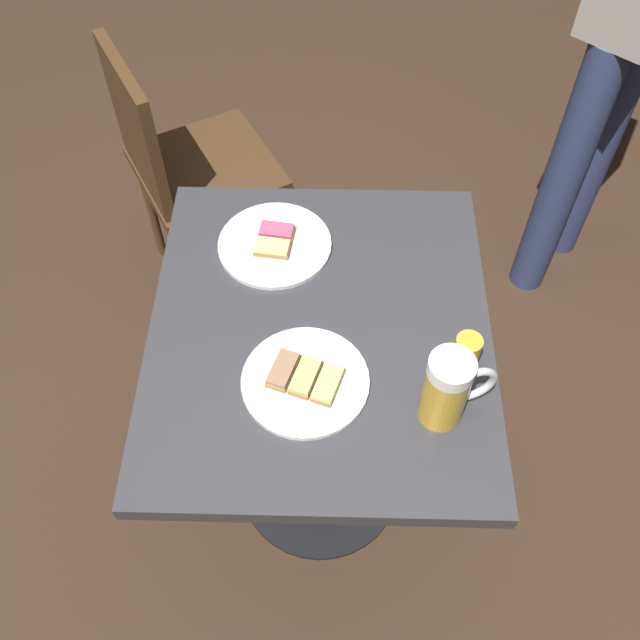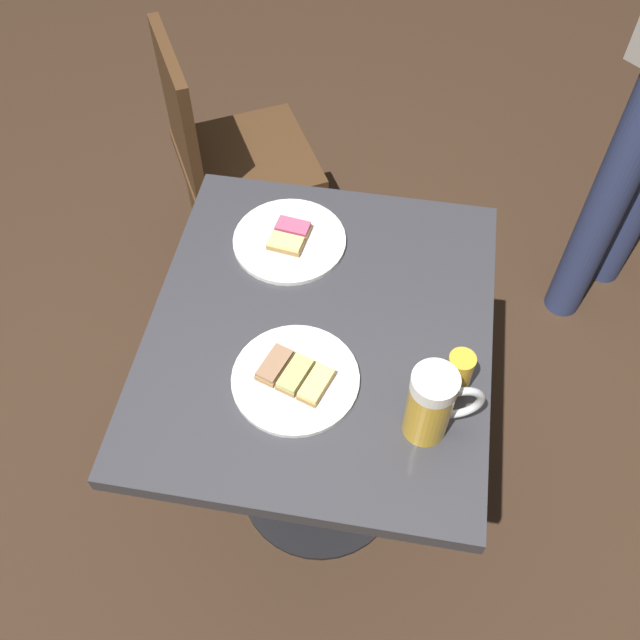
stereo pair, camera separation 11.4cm
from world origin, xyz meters
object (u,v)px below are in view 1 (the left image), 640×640
(plate_near, at_px, (305,380))
(cafe_chair, at_px, (183,163))
(plate_far, at_px, (275,244))
(beer_mug, at_px, (448,389))
(beer_glass_small, at_px, (466,355))

(plate_near, relative_size, cafe_chair, 0.28)
(plate_far, bearing_deg, plate_near, -167.06)
(plate_near, bearing_deg, plate_far, 12.94)
(plate_near, bearing_deg, beer_mug, -102.77)
(plate_near, height_order, plate_far, same)
(plate_near, distance_m, cafe_chair, 0.99)
(beer_mug, xyz_separation_m, cafe_chair, (0.93, 0.63, -0.34))
(beer_mug, relative_size, beer_glass_small, 1.82)
(cafe_chair, bearing_deg, plate_far, 0.50)
(beer_mug, height_order, cafe_chair, beer_mug)
(plate_near, xyz_separation_m, beer_glass_small, (0.04, -0.29, 0.04))
(beer_glass_small, bearing_deg, plate_near, 97.60)
(beer_mug, distance_m, cafe_chair, 1.17)
(plate_near, relative_size, plate_far, 0.98)
(plate_far, xyz_separation_m, beer_mug, (-0.39, -0.32, 0.07))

